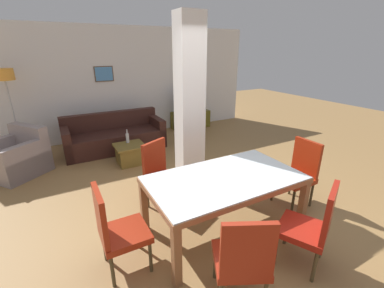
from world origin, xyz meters
TOP-DOWN VIEW (x-y plane):
  - ground_plane at (0.00, 0.00)m, footprint 18.00×18.00m
  - back_wall at (-0.00, 4.45)m, footprint 7.20×0.09m
  - divider_pillar at (0.32, 1.48)m, footprint 0.42×0.34m
  - dining_table at (0.00, 0.00)m, footprint 1.83×1.03m
  - dining_chair_head_right at (1.32, 0.00)m, footprint 0.46×0.46m
  - dining_chair_far_left at (-0.45, 0.91)m, footprint 0.62×0.62m
  - dining_chair_near_left at (-0.45, -0.90)m, footprint 0.62×0.62m
  - dining_chair_head_left at (-1.30, 0.00)m, footprint 0.46×0.46m
  - dining_chair_near_right at (0.45, -0.89)m, footprint 0.62×0.62m
  - sofa at (-0.53, 3.50)m, footprint 2.15×0.86m
  - armchair at (-2.37, 3.09)m, footprint 1.19×1.19m
  - coffee_table at (-0.45, 2.56)m, footprint 0.57×0.54m
  - bottle at (-0.44, 2.71)m, footprint 0.07×0.07m
  - tv_stand at (1.79, 4.17)m, footprint 1.10×0.40m
  - tv_screen at (1.79, 4.17)m, footprint 1.02×0.44m
  - floor_lamp at (-2.38, 4.01)m, footprint 0.36×0.36m

SIDE VIEW (x-z plane):
  - ground_plane at x=0.00m, z-range 0.00..0.00m
  - coffee_table at x=-0.45m, z-range 0.01..0.39m
  - tv_stand at x=1.79m, z-range 0.00..0.48m
  - sofa at x=-0.53m, z-range -0.12..0.68m
  - armchair at x=-2.37m, z-range -0.13..0.72m
  - bottle at x=-0.44m, z-range 0.36..0.63m
  - dining_chair_head_right at x=1.32m, z-range 0.03..0.99m
  - dining_chair_far_left at x=-0.45m, z-range 0.03..0.99m
  - dining_chair_near_left at x=-0.45m, z-range 0.03..0.99m
  - dining_chair_head_left at x=-1.30m, z-range 0.03..0.99m
  - dining_chair_near_right at x=0.45m, z-range 0.03..0.99m
  - dining_table at x=0.00m, z-range 0.24..0.99m
  - tv_screen at x=1.79m, z-range 0.47..1.05m
  - divider_pillar at x=0.32m, z-range 0.00..2.70m
  - back_wall at x=0.00m, z-range 0.00..2.70m
  - floor_lamp at x=-2.38m, z-range 0.63..2.45m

